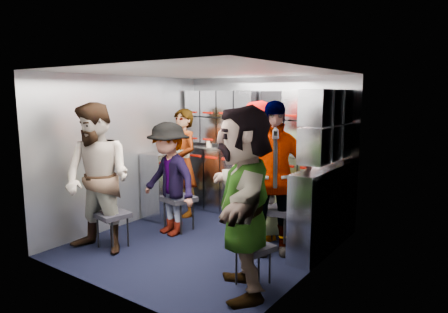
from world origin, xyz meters
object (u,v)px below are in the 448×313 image
Objects in this scene: attendant_standing at (183,163)px; attendant_arc_b at (169,179)px; jump_seat_center at (266,205)px; jump_seat_mid_right at (278,212)px; attendant_arc_a at (98,179)px; attendant_arc_d at (272,178)px; attendant_arc_c at (259,170)px; jump_seat_near_left at (112,216)px; jump_seat_near_right at (253,249)px; jump_seat_mid_left at (179,200)px; attendant_arc_e at (244,201)px.

attendant_standing is 1.09× the size of attendant_arc_b.
jump_seat_center is 0.52m from jump_seat_mid_right.
attendant_arc_a is 2.01m from attendant_arc_d.
attendant_arc_c is at bearing -90.00° from jump_seat_center.
attendant_arc_b is at bearing 72.10° from jump_seat_near_left.
jump_seat_mid_right is 1.87m from attendant_standing.
attendant_arc_a is at bearing -140.65° from jump_seat_mid_right.
jump_seat_near_right is at bearing 4.76° from jump_seat_near_left.
jump_seat_mid_left is 1.19m from attendant_arc_c.
jump_seat_center is at bearing 41.41° from attendant_arc_a.
attendant_arc_d is (0.37, -0.36, 0.01)m from attendant_arc_c.
attendant_arc_a is at bearing -94.39° from attendant_arc_b.
attendant_arc_d is at bearing -55.04° from jump_seat_center.
attendant_arc_b reaches higher than jump_seat_center.
attendant_arc_a is (-0.00, -0.18, 0.49)m from jump_seat_near_left.
attendant_arc_b is at bearing -163.49° from jump_seat_mid_right.
attendant_arc_e is (1.65, -0.77, 0.13)m from attendant_arc_b.
jump_seat_center is at bearing 114.93° from jump_seat_near_right.
attendant_arc_d reaches higher than jump_seat_near_right.
jump_seat_center reaches higher than jump_seat_near_right.
attendant_arc_a is (-1.26, -1.70, 0.50)m from jump_seat_center.
jump_seat_near_right is 0.23× the size of attendant_arc_d.
attendant_arc_b is (-1.65, 0.59, 0.39)m from jump_seat_near_right.
attendant_arc_c reaches higher than attendant_arc_a.
jump_seat_mid_left is at bearing 146.48° from attendant_arc_d.
attendant_standing is at bearing -162.63° from attendant_arc_c.
attendant_arc_e reaches higher than attendant_standing.
jump_seat_center is 1.74m from attendant_arc_e.
attendant_standing is at bearing 96.47° from jump_seat_near_left.
attendant_arc_c is at bearing 14.30° from attendant_standing.
jump_seat_near_left is at bearing -144.63° from jump_seat_mid_right.
attendant_arc_a is at bearing -90.00° from jump_seat_near_left.
jump_seat_center is at bearing 113.82° from attendant_arc_c.
attendant_arc_d reaches higher than attendant_standing.
attendant_arc_e reaches higher than jump_seat_mid_left.
attendant_arc_e reaches higher than attendant_arc_b.
attendant_arc_a reaches higher than attendant_standing.
jump_seat_mid_right is 1.22× the size of jump_seat_near_right.
attendant_standing is at bearing 83.82° from attendant_arc_a.
jump_seat_mid_right reaches higher than jump_seat_mid_left.
jump_seat_center is at bearing 50.24° from jump_seat_near_left.
jump_seat_center is 1.50m from attendant_standing.
jump_seat_near_right is 1.99m from attendant_arc_a.
attendant_standing reaches higher than jump_seat_near_left.
attendant_arc_a is (-1.64, -1.34, 0.44)m from jump_seat_mid_right.
attendant_arc_e is at bearing -90.00° from jump_seat_near_right.
jump_seat_near_left is 0.87× the size of jump_seat_mid_right.
attendant_arc_b is at bearing 160.33° from jump_seat_near_right.
jump_seat_near_right is at bearing -9.47° from attendant_arc_b.
attendant_arc_c is at bearing 40.18° from attendant_arc_b.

